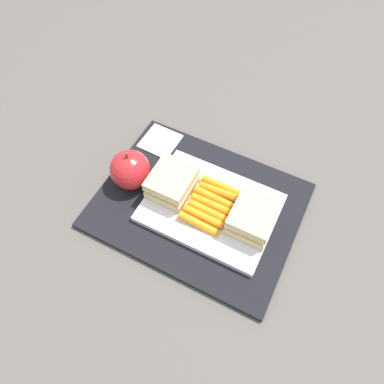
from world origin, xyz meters
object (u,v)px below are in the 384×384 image
carrot_sticks_bundle (211,204)px  apple (130,170)px  sandwich_half_right (172,183)px  paper_napkin (160,141)px  food_tray (211,208)px  sandwich_half_left (253,218)px

carrot_sticks_bundle → apple: 0.16m
sandwich_half_right → paper_napkin: size_ratio=1.14×
food_tray → sandwich_half_left: bearing=180.0°
food_tray → apple: 0.16m
apple → paper_napkin: 0.11m
sandwich_half_right → apple: 0.08m
apple → paper_napkin: size_ratio=1.21×
sandwich_half_right → carrot_sticks_bundle: (-0.08, 0.00, -0.02)m
sandwich_half_left → carrot_sticks_bundle: (0.08, 0.00, -0.02)m
food_tray → sandwich_half_left: size_ratio=2.88×
food_tray → apple: (0.16, 0.01, 0.03)m
sandwich_half_right → apple: bearing=8.2°
carrot_sticks_bundle → sandwich_half_left: bearing=-179.9°
sandwich_half_left → food_tray: bearing=0.0°
carrot_sticks_bundle → paper_napkin: carrot_sticks_bundle is taller
sandwich_half_right → paper_napkin: bearing=-49.7°
sandwich_half_right → sandwich_half_left: bearing=180.0°
food_tray → apple: bearing=4.2°
sandwich_half_left → sandwich_half_right: size_ratio=1.00×
sandwich_half_left → sandwich_half_right: 0.16m
apple → paper_napkin: bearing=-88.9°
sandwich_half_left → apple: bearing=2.8°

